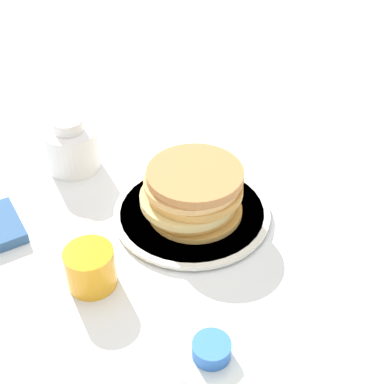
% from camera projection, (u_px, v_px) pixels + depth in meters
% --- Properties ---
extents(ground_plane, '(4.00, 4.00, 0.00)m').
position_uv_depth(ground_plane, '(195.00, 220.00, 0.95)').
color(ground_plane, white).
extents(plate, '(0.28, 0.28, 0.01)m').
position_uv_depth(plate, '(192.00, 212.00, 0.95)').
color(plate, silver).
rests_on(plate, ground_plane).
extents(pancake_stack, '(0.18, 0.18, 0.08)m').
position_uv_depth(pancake_stack, '(192.00, 191.00, 0.93)').
color(pancake_stack, gold).
rests_on(pancake_stack, plate).
extents(juice_glass, '(0.08, 0.08, 0.07)m').
position_uv_depth(juice_glass, '(91.00, 268.00, 0.81)').
color(juice_glass, orange).
rests_on(juice_glass, ground_plane).
extents(cream_jug, '(0.10, 0.10, 0.11)m').
position_uv_depth(cream_jug, '(72.00, 147.00, 1.05)').
color(cream_jug, white).
rests_on(cream_jug, ground_plane).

